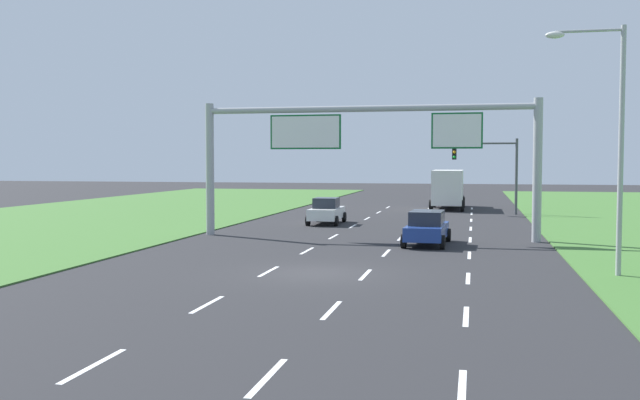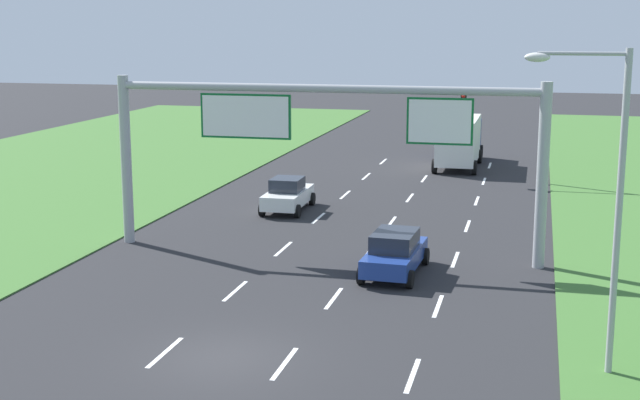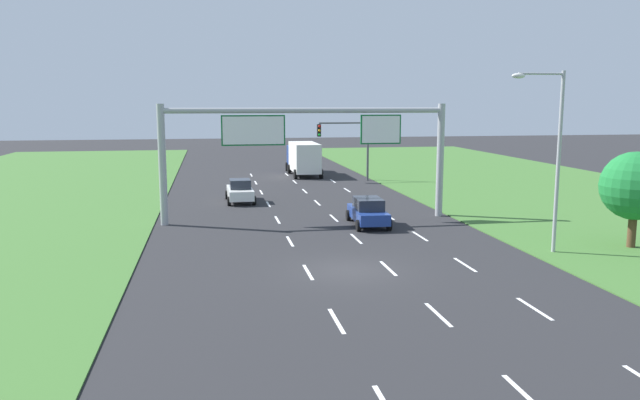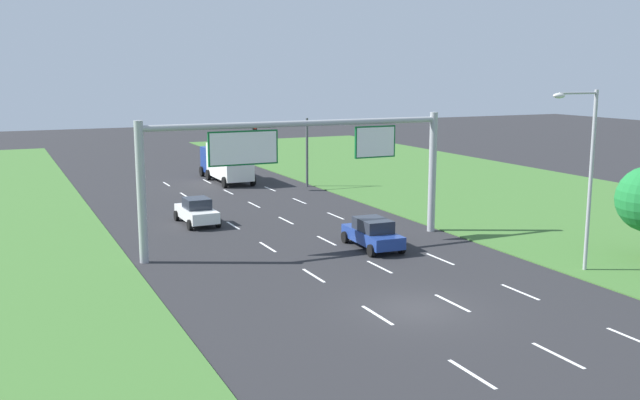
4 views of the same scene
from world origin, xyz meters
The scene contains 12 objects.
ground_plane centered at (0.00, 0.00, 0.00)m, with size 200.00×200.00×0.00m, color #262628.
grass_verge_right centered at (21.00, 10.00, 0.03)m, with size 24.00×120.00×0.06m, color #3D6B2D.
lane_dashes_inner_left centered at (-1.75, 9.00, 0.00)m, with size 0.14×56.40×0.01m.
lane_dashes_inner_right centered at (1.75, 9.00, 0.00)m, with size 0.14×56.40×0.01m.
lane_dashes_slip centered at (5.25, 9.00, 0.00)m, with size 0.14×56.40×0.01m.
car_near_red centered at (3.26, 9.43, 0.81)m, with size 2.14×4.41×1.61m.
car_lead_silver centered at (-3.64, 19.34, 0.80)m, with size 2.04×4.21×1.65m.
box_truck centered at (3.32, 35.34, 1.73)m, with size 2.71×8.19×3.20m.
sign_gantry centered at (-0.01, 11.60, 4.89)m, with size 17.24×0.44×7.00m.
traffic_light_mast centered at (6.50, 29.81, 3.87)m, with size 4.76×0.49×5.60m.
street_lamp centered at (9.87, 1.34, 5.08)m, with size 2.61×0.32×8.50m.
roadside_tree_near centered at (14.52, 1.58, 3.07)m, with size 3.31×3.31×4.75m.
Camera 3 is at (-5.68, -25.13, 7.07)m, focal length 35.00 mm.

